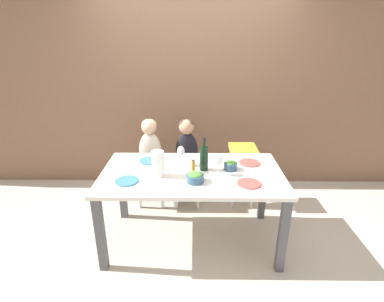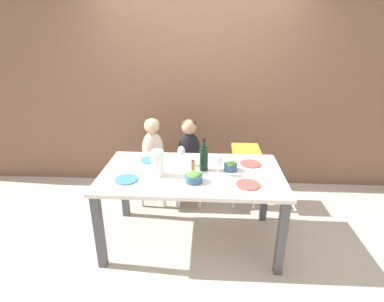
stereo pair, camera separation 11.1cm
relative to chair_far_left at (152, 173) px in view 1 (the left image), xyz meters
The scene contains 19 objects.
ground_plane 0.96m from the chair_far_left, 55.97° to the right, with size 14.00×14.00×0.00m, color #BCB2A3.
wall_back 1.23m from the chair_far_left, 50.67° to the left, with size 10.00×0.06×2.70m.
dining_table 0.92m from the chair_far_left, 55.97° to the right, with size 1.66×0.92×0.76m.
chair_far_left is the anchor object (origin of this frame).
chair_far_center 0.42m from the chair_far_left, ahead, with size 0.36×0.42×0.47m.
chair_right_highchair 1.08m from the chair_far_left, ahead, with size 0.31×0.35×0.72m.
person_child_left 0.39m from the chair_far_left, 90.00° to the left, with size 0.25×0.18×0.58m.
person_child_center 0.58m from the chair_far_left, ahead, with size 0.25×0.18×0.58m.
wine_bottle 1.03m from the chair_far_left, 48.46° to the right, with size 0.08×0.08×0.31m.
paper_towel_roll 0.96m from the chair_far_left, 76.61° to the right, with size 0.11×0.11×0.23m.
wine_glass_near 1.18m from the chair_far_left, 46.85° to the right, with size 0.07×0.07×0.20m.
wine_glass_far 0.85m from the chair_far_left, 56.21° to the right, with size 0.07×0.07×0.20m.
salad_bowl_large 1.13m from the chair_far_left, 60.51° to the right, with size 0.15×0.15×0.09m.
salad_bowl_small 1.15m from the chair_far_left, 38.09° to the right, with size 0.13×0.13×0.09m.
dinner_plate_front_left 1.00m from the chair_far_left, 94.21° to the right, with size 0.20×0.20×0.01m.
dinner_plate_back_left 0.62m from the chair_far_left, 82.25° to the right, with size 0.20×0.20×0.01m.
dinner_plate_back_right 1.23m from the chair_far_left, 26.46° to the right, with size 0.20×0.20×0.01m.
dinner_plate_front_right 1.42m from the chair_far_left, 44.39° to the right, with size 0.20×0.20×0.01m.
condiment_bottle_hot_sauce 0.99m from the chair_far_left, 55.74° to the right, with size 0.04×0.04×0.13m.
Camera 1 is at (0.03, -2.48, 1.95)m, focal length 28.00 mm.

